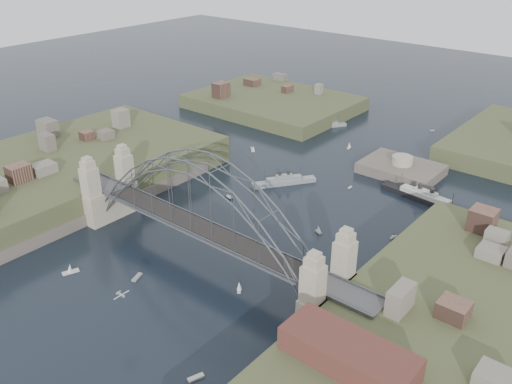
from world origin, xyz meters
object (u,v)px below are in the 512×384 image
object	(u,v)px
bridge	(201,212)
fort_island	(400,175)
naval_cruiser_near	(284,181)
naval_cruiser_far	(328,125)
wharf_shed	(349,353)
ocean_liner	(425,198)

from	to	relation	value
bridge	fort_island	distance (m)	72.14
fort_island	naval_cruiser_near	bearing A→B (deg)	-128.46
naval_cruiser_far	naval_cruiser_near	bearing A→B (deg)	-71.11
wharf_shed	fort_island	bearing A→B (deg)	110.85
fort_island	naval_cruiser_near	distance (m)	35.36
naval_cruiser_far	ocean_liner	bearing A→B (deg)	-32.65
wharf_shed	naval_cruiser_far	distance (m)	126.25
bridge	fort_island	bearing A→B (deg)	80.27
naval_cruiser_far	ocean_liner	xyz separation A→B (m)	(51.39, -32.93, 0.24)
fort_island	naval_cruiser_far	world-z (taller)	fort_island
naval_cruiser_near	naval_cruiser_far	bearing A→B (deg)	108.89
ocean_liner	wharf_shed	bearing A→B (deg)	-75.08
naval_cruiser_near	ocean_liner	xyz separation A→B (m)	(34.95, 15.11, 0.10)
naval_cruiser_near	ocean_liner	world-z (taller)	ocean_liner
wharf_shed	ocean_liner	size ratio (longest dim) A/B	0.79
bridge	naval_cruiser_far	size ratio (longest dim) A/B	6.80
fort_island	wharf_shed	world-z (taller)	wharf_shed
bridge	ocean_liner	bearing A→B (deg)	66.51
naval_cruiser_near	ocean_liner	distance (m)	38.08
wharf_shed	naval_cruiser_near	world-z (taller)	wharf_shed
wharf_shed	bridge	bearing A→B (deg)	162.35
fort_island	wharf_shed	size ratio (longest dim) A/B	1.10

